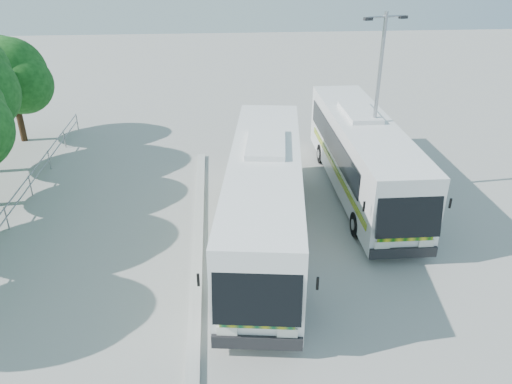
{
  "coord_description": "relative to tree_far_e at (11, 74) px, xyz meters",
  "views": [
    {
      "loc": [
        -1.39,
        -15.22,
        10.56
      ],
      "look_at": [
        -0.0,
        1.61,
        1.98
      ],
      "focal_mm": 35.0,
      "sensor_mm": 36.0,
      "label": 1
    }
  ],
  "objects": [
    {
      "name": "ground",
      "position": [
        12.63,
        -13.3,
        -3.89
      ],
      "size": [
        100.0,
        100.0,
        0.0
      ],
      "primitive_type": "plane",
      "color": "gray",
      "rests_on": "ground"
    },
    {
      "name": "kerb_divider",
      "position": [
        10.33,
        -11.3,
        -3.81
      ],
      "size": [
        0.4,
        16.0,
        0.15
      ],
      "primitive_type": "cube",
      "color": "#B2B2AD",
      "rests_on": "ground"
    },
    {
      "name": "railing",
      "position": [
        2.63,
        -9.3,
        -3.15
      ],
      "size": [
        0.06,
        22.0,
        1.0
      ],
      "color": "gray",
      "rests_on": "ground"
    },
    {
      "name": "tree_far_e",
      "position": [
        0.0,
        0.0,
        0.0
      ],
      "size": [
        4.54,
        4.28,
        5.92
      ],
      "color": "#382314",
      "rests_on": "ground"
    },
    {
      "name": "coach_main",
      "position": [
        12.94,
        -11.92,
        -1.95
      ],
      "size": [
        4.19,
        12.94,
        3.53
      ],
      "rotation": [
        0.0,
        0.0,
        -0.13
      ],
      "color": "white",
      "rests_on": "ground"
    },
    {
      "name": "coach_adjacent",
      "position": [
        17.76,
        -8.06,
        -2.02
      ],
      "size": [
        2.67,
        12.29,
        3.4
      ],
      "rotation": [
        0.0,
        0.0,
        -0.01
      ],
      "color": "silver",
      "rests_on": "ground"
    },
    {
      "name": "lamppost",
      "position": [
        18.13,
        -8.12,
        0.53
      ],
      "size": [
        1.94,
        0.65,
        8.0
      ],
      "rotation": [
        0.0,
        0.0,
        0.25
      ],
      "color": "#989AA0",
      "rests_on": "ground"
    }
  ]
}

